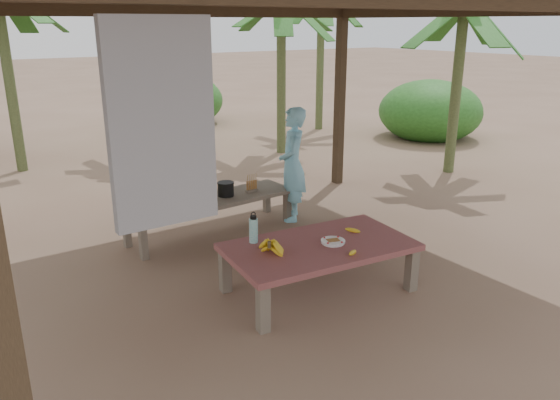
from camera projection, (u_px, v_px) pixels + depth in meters
ground at (275, 273)px, 5.81m from camera, size 80.00×80.00×0.00m
work_table at (319, 250)px, 5.31m from camera, size 1.90×1.20×0.50m
bench at (211, 203)px, 6.81m from camera, size 2.23×0.73×0.45m
ripe_banana_bunch at (269, 248)px, 5.01m from camera, size 0.30×0.27×0.15m
plate at (333, 242)px, 5.30m from camera, size 0.24×0.24×0.04m
loose_banana_front at (353, 253)px, 5.03m from camera, size 0.16×0.10×0.04m
loose_banana_side at (353, 230)px, 5.57m from camera, size 0.13×0.16×0.04m
water_flask at (253, 230)px, 5.29m from camera, size 0.09×0.09×0.32m
green_banana_stalk at (196, 190)px, 6.62m from camera, size 0.30×0.30×0.32m
cooking_pot at (226, 189)px, 6.89m from camera, size 0.20×0.20×0.17m
skewer_rack at (252, 183)px, 7.06m from camera, size 0.18×0.09×0.24m
woman at (292, 165)px, 7.20m from camera, size 0.61×0.66×1.52m
banana_plant_ne at (281, 10)px, 10.37m from camera, size 1.80×1.80×3.26m
banana_plant_n at (159, 23)px, 10.49m from camera, size 1.80×1.80×3.02m
banana_plant_e at (463, 18)px, 8.97m from camera, size 1.80×1.80×3.10m
banana_plant_far at (321, 3)px, 12.77m from camera, size 1.80×1.80×3.48m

